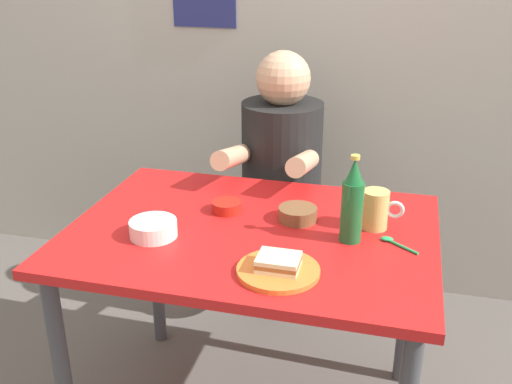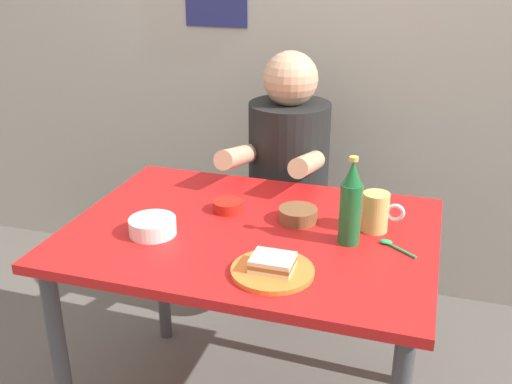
{
  "view_description": "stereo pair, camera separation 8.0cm",
  "coord_description": "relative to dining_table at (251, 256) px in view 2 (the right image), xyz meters",
  "views": [
    {
      "loc": [
        0.42,
        -1.55,
        1.54
      ],
      "look_at": [
        0.0,
        0.05,
        0.84
      ],
      "focal_mm": 41.47,
      "sensor_mm": 36.0,
      "label": 1
    },
    {
      "loc": [
        0.49,
        -1.53,
        1.54
      ],
      "look_at": [
        0.0,
        0.05,
        0.84
      ],
      "focal_mm": 41.47,
      "sensor_mm": 36.0,
      "label": 2
    }
  ],
  "objects": [
    {
      "name": "sandwich",
      "position": [
        0.13,
        -0.23,
        0.13
      ],
      "size": [
        0.11,
        0.09,
        0.04
      ],
      "color": "beige",
      "rests_on": "plate_orange"
    },
    {
      "name": "stool",
      "position": [
        -0.04,
        0.63,
        -0.3
      ],
      "size": [
        0.34,
        0.34,
        0.45
      ],
      "color": "#4C4C51",
      "rests_on": "ground"
    },
    {
      "name": "dining_table",
      "position": [
        0.0,
        0.0,
        0.0
      ],
      "size": [
        1.1,
        0.8,
        0.74
      ],
      "color": "red",
      "rests_on": "ground"
    },
    {
      "name": "condiment_bowl_brown",
      "position": [
        0.12,
        0.09,
        0.12
      ],
      "size": [
        0.12,
        0.12,
        0.04
      ],
      "color": "brown",
      "rests_on": "dining_table"
    },
    {
      "name": "beer_bottle",
      "position": [
        0.3,
        0.0,
        0.21
      ],
      "size": [
        0.06,
        0.06,
        0.26
      ],
      "color": "#19602D",
      "rests_on": "dining_table"
    },
    {
      "name": "spoon",
      "position": [
        0.42,
        0.01,
        0.1
      ],
      "size": [
        0.11,
        0.08,
        0.01
      ],
      "color": "#26A559",
      "rests_on": "dining_table"
    },
    {
      "name": "person_seated",
      "position": [
        -0.04,
        0.62,
        0.12
      ],
      "size": [
        0.33,
        0.56,
        0.72
      ],
      "color": "black",
      "rests_on": "stool"
    },
    {
      "name": "beer_mug",
      "position": [
        0.36,
        0.1,
        0.15
      ],
      "size": [
        0.13,
        0.08,
        0.12
      ],
      "color": "#D1BC66",
      "rests_on": "dining_table"
    },
    {
      "name": "plate_orange",
      "position": [
        0.13,
        -0.23,
        0.1
      ],
      "size": [
        0.22,
        0.22,
        0.01
      ],
      "primitive_type": "cylinder",
      "color": "orange",
      "rests_on": "dining_table"
    },
    {
      "name": "rice_bowl_white",
      "position": [
        -0.27,
        -0.12,
        0.12
      ],
      "size": [
        0.14,
        0.14,
        0.05
      ],
      "color": "silver",
      "rests_on": "dining_table"
    },
    {
      "name": "wall_back",
      "position": [
        -0.0,
        1.05,
        0.65
      ],
      "size": [
        4.4,
        0.09,
        2.6
      ],
      "color": "#ADA89E",
      "rests_on": "ground"
    },
    {
      "name": "sambal_bowl_red",
      "position": [
        -0.11,
        0.1,
        0.11
      ],
      "size": [
        0.1,
        0.1,
        0.03
      ],
      "color": "#B21E14",
      "rests_on": "dining_table"
    }
  ]
}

